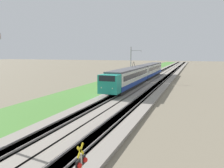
# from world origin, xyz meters

# --- Properties ---
(ballast_main) EXTENTS (240.00, 4.40, 0.30)m
(ballast_main) POSITION_xyz_m (50.00, 0.00, 0.15)
(ballast_main) COLOR gray
(ballast_main) RESTS_ON ground
(ballast_adjacent) EXTENTS (240.00, 4.40, 0.30)m
(ballast_adjacent) POSITION_xyz_m (50.00, -4.21, 0.15)
(ballast_adjacent) COLOR gray
(ballast_adjacent) RESTS_ON ground
(track_main) EXTENTS (240.00, 1.57, 0.45)m
(track_main) POSITION_xyz_m (50.00, 0.00, 0.16)
(track_main) COLOR #4C4238
(track_main) RESTS_ON ground
(track_adjacent) EXTENTS (240.00, 1.57, 0.45)m
(track_adjacent) POSITION_xyz_m (50.00, -4.21, 0.16)
(track_adjacent) COLOR #4C4238
(track_adjacent) RESTS_ON ground
(grass_verge) EXTENTS (240.00, 9.41, 0.12)m
(grass_verge) POSITION_xyz_m (50.00, 5.43, 0.06)
(grass_verge) COLOR #4C8438
(grass_verge) RESTS_ON ground
(passenger_train) EXTENTS (41.18, 2.97, 4.97)m
(passenger_train) POSITION_xyz_m (42.57, 0.00, 2.32)
(passenger_train) COLOR teal
(passenger_train) RESTS_ON ground
(catenary_mast_mid) EXTENTS (0.22, 2.56, 8.14)m
(catenary_mast_mid) POSITION_xyz_m (43.49, 2.74, 4.21)
(catenary_mast_mid) COLOR slate
(catenary_mast_mid) RESTS_ON ground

